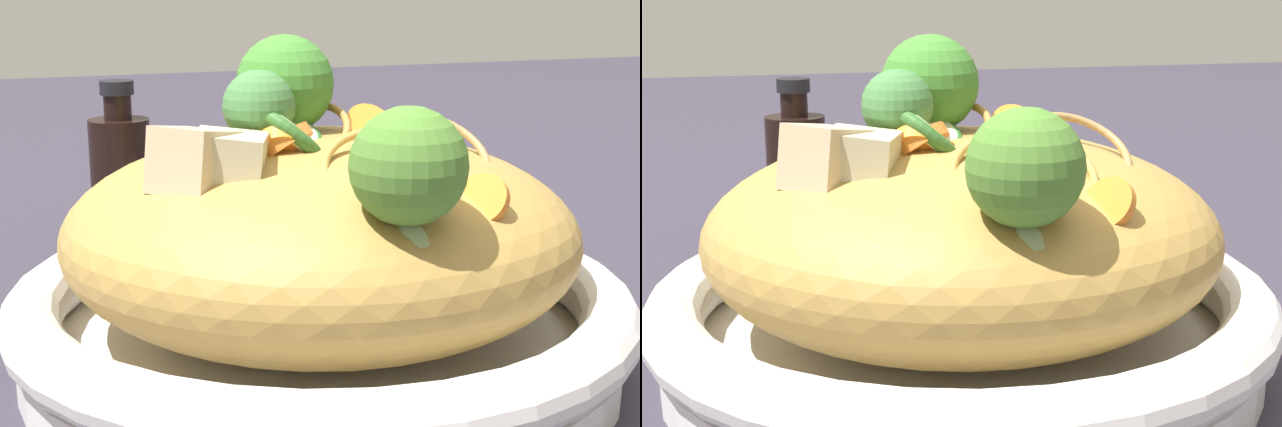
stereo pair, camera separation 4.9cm
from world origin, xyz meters
TOP-DOWN VIEW (x-y plane):
  - ground_plane at (0.00, 0.00)m, footprint 3.00×3.00m
  - serving_bowl at (0.00, 0.00)m, footprint 0.32×0.32m
  - noodle_heap at (-0.00, 0.00)m, footprint 0.26×0.26m
  - broccoli_florets at (0.01, 0.04)m, footprint 0.09×0.18m
  - carrot_coins at (-0.00, 0.03)m, footprint 0.10×0.13m
  - zucchini_slices at (0.02, 0.01)m, footprint 0.05×0.06m
  - chicken_chunks at (0.06, 0.03)m, footprint 0.06×0.05m
  - soy_sauce_bottle at (0.07, -0.25)m, footprint 0.04×0.04m

SIDE VIEW (x-z plane):
  - ground_plane at x=0.00m, z-range 0.00..0.00m
  - serving_bowl at x=0.00m, z-range 0.00..0.05m
  - soy_sauce_bottle at x=0.07m, z-range -0.01..0.12m
  - noodle_heap at x=0.00m, z-range 0.01..0.13m
  - chicken_chunks at x=0.06m, z-range 0.10..0.14m
  - carrot_coins at x=0.00m, z-range 0.10..0.14m
  - zucchini_slices at x=0.02m, z-range 0.11..0.14m
  - broccoli_florets at x=0.01m, z-range 0.10..0.18m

